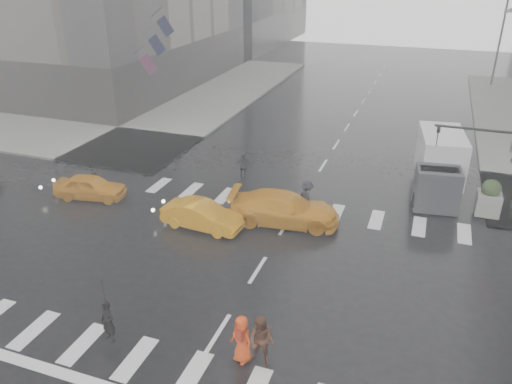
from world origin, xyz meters
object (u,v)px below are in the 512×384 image
at_px(pedestrian_orange, 242,339).
at_px(taxi_front, 90,187).
at_px(box_truck, 439,164).
at_px(traffic_signal_pole, 499,156).
at_px(pedestrian_brown, 261,341).
at_px(taxi_mid, 202,215).

height_order(pedestrian_orange, taxi_front, pedestrian_orange).
xyz_separation_m(taxi_front, box_truck, (17.11, 6.87, 1.02)).
relative_size(traffic_signal_pole, box_truck, 0.77).
bearing_deg(traffic_signal_pole, pedestrian_brown, -119.23).
height_order(pedestrian_brown, pedestrian_orange, pedestrian_brown).
relative_size(pedestrian_brown, box_truck, 0.30).
relative_size(pedestrian_orange, box_truck, 0.28).
distance_m(pedestrian_brown, box_truck, 15.82).
bearing_deg(taxi_mid, traffic_signal_pole, -61.96).
relative_size(taxi_front, box_truck, 0.64).
distance_m(taxi_front, box_truck, 18.46).
distance_m(pedestrian_orange, box_truck, 16.07).
bearing_deg(taxi_front, taxi_mid, -108.85).
bearing_deg(taxi_mid, taxi_front, 86.64).
relative_size(pedestrian_brown, pedestrian_orange, 1.06).
xyz_separation_m(pedestrian_orange, taxi_mid, (-4.84, 7.33, -0.20)).
distance_m(taxi_mid, box_truck, 12.87).
xyz_separation_m(traffic_signal_pole, pedestrian_orange, (-7.80, -12.88, -2.38)).
height_order(taxi_front, taxi_mid, taxi_mid).
height_order(traffic_signal_pole, pedestrian_brown, traffic_signal_pole).
distance_m(pedestrian_brown, taxi_mid, 9.10).
bearing_deg(taxi_front, pedestrian_brown, -134.73).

